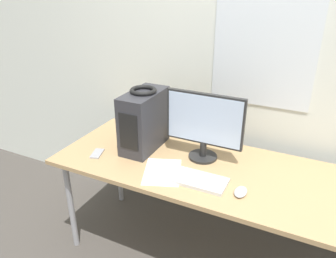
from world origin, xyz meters
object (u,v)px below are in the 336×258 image
object	(u,v)px
headphones	(143,90)
cell_phone	(97,153)
pc_tower	(144,121)
mouse	(241,192)
keyboard	(191,178)
monitor_main	(204,124)

from	to	relation	value
headphones	cell_phone	world-z (taller)	headphones
pc_tower	cell_phone	xyz separation A→B (m)	(-0.23, -0.22, -0.19)
pc_tower	mouse	xyz separation A→B (m)	(0.72, -0.24, -0.18)
pc_tower	keyboard	bearing A→B (deg)	-28.02
pc_tower	headphones	world-z (taller)	headphones
mouse	pc_tower	bearing A→B (deg)	161.75
pc_tower	mouse	world-z (taller)	pc_tower
pc_tower	monitor_main	distance (m)	0.41
monitor_main	keyboard	world-z (taller)	monitor_main
headphones	mouse	distance (m)	0.85
pc_tower	keyboard	size ratio (longest dim) A/B	0.95
headphones	monitor_main	distance (m)	0.44
pc_tower	mouse	size ratio (longest dim) A/B	3.56
monitor_main	cell_phone	xyz separation A→B (m)	(-0.63, -0.26, -0.23)
keyboard	cell_phone	distance (m)	0.66
keyboard	pc_tower	bearing A→B (deg)	151.98
mouse	headphones	bearing A→B (deg)	161.69
headphones	cell_phone	size ratio (longest dim) A/B	1.27
mouse	cell_phone	size ratio (longest dim) A/B	0.81
monitor_main	pc_tower	bearing A→B (deg)	-175.14
pc_tower	cell_phone	distance (m)	0.37
headphones	monitor_main	world-z (taller)	monitor_main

